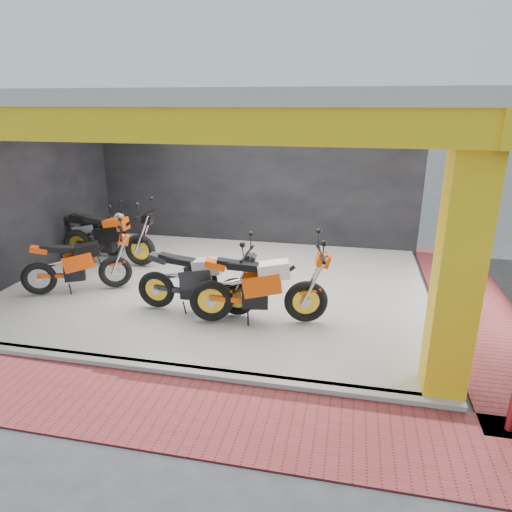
{
  "coord_description": "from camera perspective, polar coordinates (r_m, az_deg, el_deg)",
  "views": [
    {
      "loc": [
        2.48,
        -6.1,
        3.56
      ],
      "look_at": [
        0.85,
        1.55,
        0.9
      ],
      "focal_mm": 32.0,
      "sensor_mm": 36.0,
      "label": 1
    }
  ],
  "objects": [
    {
      "name": "corner_column",
      "position": [
        5.79,
        24.04,
        -1.12
      ],
      "size": [
        0.5,
        0.5,
        3.5
      ],
      "primitive_type": "cube",
      "color": "yellow",
      "rests_on": "ground"
    },
    {
      "name": "moto_row_d",
      "position": [
        11.06,
        -17.67,
        3.02
      ],
      "size": [
        2.09,
        0.88,
        1.25
      ],
      "primitive_type": null,
      "rotation": [
        0.0,
        0.0,
        0.06
      ],
      "color": "#AAACB2",
      "rests_on": "showroom_floor"
    },
    {
      "name": "floor_kerb",
      "position": [
        6.65,
        -12.19,
        -13.52
      ],
      "size": [
        8.0,
        0.2,
        0.1
      ],
      "primitive_type": "cube",
      "color": "silver",
      "rests_on": "ground"
    },
    {
      "name": "paver_right",
      "position": [
        9.14,
        25.82,
        -6.03
      ],
      "size": [
        1.4,
        7.0,
        0.03
      ],
      "primitive_type": "cube",
      "color": "maroon",
      "rests_on": "ground"
    },
    {
      "name": "moto_row_a",
      "position": [
        7.55,
        -2.47,
        -2.85
      ],
      "size": [
        2.22,
        0.82,
        1.36
      ],
      "primitive_type": null,
      "rotation": [
        0.0,
        0.0,
        0.0
      ],
      "color": "black",
      "rests_on": "showroom_floor"
    },
    {
      "name": "header_beam_right",
      "position": [
        8.25,
        23.56,
        15.5
      ],
      "size": [
        0.3,
        6.4,
        0.4
      ],
      "primitive_type": "cube",
      "color": "yellow",
      "rests_on": "corner_column"
    },
    {
      "name": "ground",
      "position": [
        7.49,
        -8.99,
        -9.86
      ],
      "size": [
        80.0,
        80.0,
        0.0
      ],
      "primitive_type": "plane",
      "color": "#2D2D30",
      "rests_on": "ground"
    },
    {
      "name": "paver_front",
      "position": [
        6.1,
        -15.23,
        -17.5
      ],
      "size": [
        9.0,
        1.4,
        0.03
      ],
      "primitive_type": "cube",
      "color": "maroon",
      "rests_on": "ground"
    },
    {
      "name": "header_beam_front",
      "position": [
        5.68,
        -14.41,
        15.61
      ],
      "size": [
        8.4,
        0.3,
        0.4
      ],
      "primitive_type": "cube",
      "color": "yellow",
      "rests_on": "corner_column"
    },
    {
      "name": "moto_row_b",
      "position": [
        9.11,
        -17.35,
        -0.1
      ],
      "size": [
        2.23,
        1.65,
        1.29
      ],
      "primitive_type": null,
      "rotation": [
        0.0,
        0.0,
        0.47
      ],
      "color": "#ED4409",
      "rests_on": "showroom_floor"
    },
    {
      "name": "left_wall",
      "position": [
        10.59,
        -26.82,
        6.94
      ],
      "size": [
        0.2,
        6.2,
        3.5
      ],
      "primitive_type": "cube",
      "color": "black",
      "rests_on": "ground"
    },
    {
      "name": "showroom_floor",
      "position": [
        9.17,
        -4.61,
        -3.78
      ],
      "size": [
        8.0,
        6.0,
        0.1
      ],
      "primitive_type": "cube",
      "color": "silver",
      "rests_on": "ground"
    },
    {
      "name": "showroom_ceiling",
      "position": [
        8.47,
        -5.27,
        18.98
      ],
      "size": [
        8.4,
        6.4,
        0.2
      ],
      "primitive_type": "cube",
      "color": "beige",
      "rests_on": "corner_column"
    },
    {
      "name": "moto_hero",
      "position": [
        7.33,
        6.36,
        -3.22
      ],
      "size": [
        2.5,
        1.32,
        1.45
      ],
      "primitive_type": null,
      "rotation": [
        0.0,
        0.0,
        0.19
      ],
      "color": "#FF530A",
      "rests_on": "showroom_floor"
    },
    {
      "name": "back_wall",
      "position": [
        11.61,
        -0.44,
        9.82
      ],
      "size": [
        8.2,
        0.2,
        3.5
      ],
      "primitive_type": "cube",
      "color": "black",
      "rests_on": "ground"
    },
    {
      "name": "moto_row_c",
      "position": [
        10.18,
        -14.42,
        2.59
      ],
      "size": [
        2.39,
        0.95,
        1.45
      ],
      "primitive_type": null,
      "rotation": [
        0.0,
        0.0,
        -0.03
      ],
      "color": "black",
      "rests_on": "showroom_floor"
    }
  ]
}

